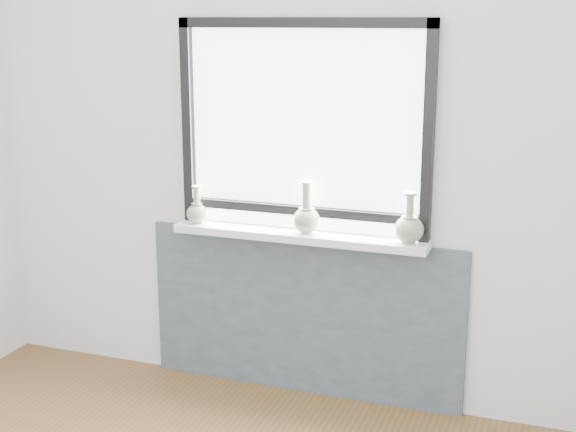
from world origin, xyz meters
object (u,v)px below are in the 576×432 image
(vase_a, at_px, (197,211))
(vase_b, at_px, (306,217))
(windowsill, at_px, (299,236))
(vase_c, at_px, (409,227))

(vase_a, xyz_separation_m, vase_b, (0.60, 0.01, 0.02))
(windowsill, distance_m, vase_b, 0.11)
(windowsill, distance_m, vase_c, 0.57)
(vase_a, distance_m, vase_c, 1.12)
(windowsill, relative_size, vase_a, 6.64)
(vase_a, xyz_separation_m, vase_c, (1.12, 0.00, 0.01))
(windowsill, bearing_deg, vase_a, -178.94)
(windowsill, height_order, vase_c, vase_c)
(vase_c, bearing_deg, vase_b, 179.15)
(vase_b, bearing_deg, vase_c, -0.85)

